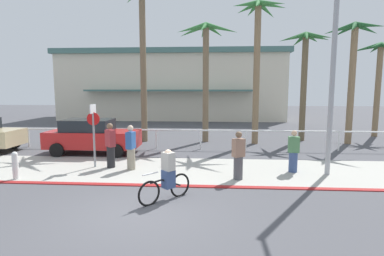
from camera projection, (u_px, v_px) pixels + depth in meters
name	position (u px, v px, depth m)	size (l,w,h in m)	color
ground_plane	(181.00, 144.00, 17.87)	(80.00, 80.00, 0.00)	#4C4C51
sidewalk_strip	(166.00, 170.00, 12.13)	(44.00, 4.00, 0.02)	#ADAAA0
curb_paint	(157.00, 185.00, 10.15)	(44.00, 0.24, 0.03)	maroon
building_backdrop	(174.00, 85.00, 33.50)	(23.23, 9.59, 7.03)	beige
rail_fence	(178.00, 133.00, 16.27)	(21.33, 0.08, 1.04)	white
stop_sign_bike_lane	(94.00, 126.00, 12.31)	(0.52, 0.56, 2.56)	gray
bollard_1	(15.00, 165.00, 10.78)	(0.20, 0.20, 1.00)	white
streetlight_curb	(336.00, 57.00, 10.68)	(0.24, 2.54, 7.50)	#9EA0A5
palm_tree_1	(142.00, 28.00, 17.84)	(3.05, 2.84, 9.04)	#756047
palm_tree_2	(206.00, 54.00, 17.98)	(3.56, 2.72, 6.98)	#756047
palm_tree_3	(258.00, 39.00, 17.20)	(3.09, 3.38, 8.03)	#846B4C
palm_tree_4	(305.00, 59.00, 18.44)	(2.91, 3.06, 6.52)	brown
palm_tree_5	(353.00, 56.00, 17.23)	(3.01, 2.89, 6.86)	#846B4C
palm_tree_6	(379.00, 64.00, 20.05)	(3.51, 2.94, 6.17)	#846B4C
car_red_1	(92.00, 136.00, 15.09)	(4.40, 2.02, 1.69)	red
cyclist_black_0	(167.00, 176.00, 8.79)	(1.31, 1.35, 1.50)	black
pedestrian_0	(238.00, 158.00, 10.73)	(0.48, 0.44, 1.71)	#4C4C51
pedestrian_1	(293.00, 153.00, 11.69)	(0.42, 0.35, 1.62)	#384C7A
pedestrian_2	(131.00, 149.00, 12.04)	(0.37, 0.44, 1.77)	gray
pedestrian_3	(111.00, 147.00, 12.35)	(0.47, 0.46, 1.82)	#232326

